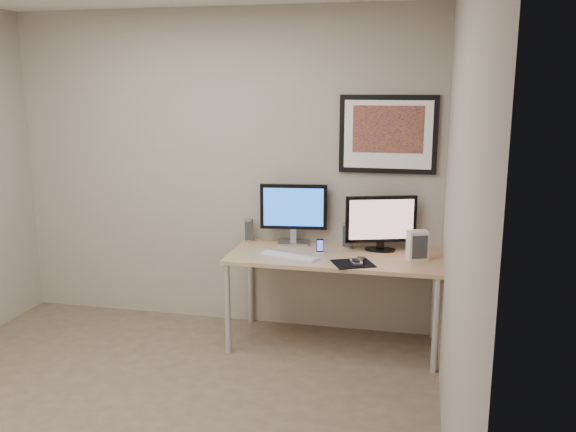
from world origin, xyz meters
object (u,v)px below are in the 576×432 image
monitor_large (294,211)px  speaker_left (249,230)px  phone_dock (320,246)px  framed_art (388,134)px  keyboard (289,256)px  fan_unit (417,245)px  speaker_right (348,235)px  desk (335,263)px  monitor_tv (381,222)px

monitor_large → speaker_left: size_ratio=2.92×
phone_dock → monitor_large: bearing=122.3°
framed_art → speaker_left: bearing=-176.7°
keyboard → fan_unit: 0.95m
framed_art → speaker_right: (-0.28, -0.10, -0.79)m
desk → speaker_right: speaker_right is taller
desk → speaker_right: bearing=73.0°
monitor_tv → keyboard: 0.77m
framed_art → monitor_tv: (-0.02, -0.14, -0.66)m
fan_unit → speaker_left: bearing=149.0°
monitor_large → monitor_tv: bearing=-12.4°
desk → phone_dock: size_ratio=13.63×
monitor_large → phone_dock: monitor_large is taller
phone_dock → monitor_tv: bearing=7.3°
monitor_large → speaker_right: (0.44, -0.02, -0.17)m
speaker_left → phone_dock: (0.64, -0.26, -0.03)m
framed_art → phone_dock: bearing=-145.5°
monitor_large → monitor_tv: size_ratio=1.00×
framed_art → fan_unit: 0.89m
monitor_tv → framed_art: bearing=62.8°
desk → monitor_large: bearing=146.1°
framed_art → phone_dock: (-0.47, -0.32, -0.83)m
desk → speaker_left: bearing=160.5°
phone_dock → desk: bearing=-20.1°
framed_art → fan_unit: framed_art is taller
monitor_large → speaker_right: size_ratio=2.70×
desk → keyboard: bearing=-156.7°
monitor_large → phone_dock: (0.26, -0.24, -0.21)m
phone_dock → keyboard: size_ratio=0.25×
desk → fan_unit: 0.64m
phone_dock → fan_unit: fan_unit is taller
monitor_tv → phone_dock: (-0.44, -0.18, -0.17)m
monitor_large → phone_dock: 0.41m
speaker_right → keyboard: 0.55m
framed_art → monitor_large: (-0.73, -0.08, -0.62)m
framed_art → fan_unit: (0.26, -0.33, -0.78)m
framed_art → speaker_left: size_ratio=4.08×
monitor_tv → keyboard: (-0.65, -0.33, -0.22)m
monitor_tv → speaker_left: size_ratio=2.92×
phone_dock → fan_unit: bearing=-15.3°
speaker_left → fan_unit: (1.36, -0.26, 0.02)m
desk → monitor_tv: monitor_tv is taller
keyboard → monitor_tv: bearing=44.8°
framed_art → monitor_large: 0.96m
monitor_large → monitor_tv: (0.70, -0.06, -0.04)m
framed_art → phone_dock: size_ratio=6.39×
monitor_tv → keyboard: monitor_tv is taller
monitor_large → keyboard: bearing=-90.3°
monitor_large → speaker_left: (-0.38, 0.01, -0.18)m
desk → monitor_tv: size_ratio=2.98×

